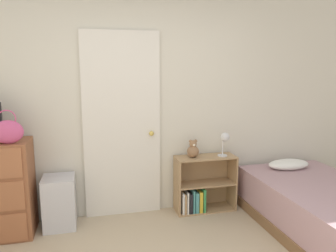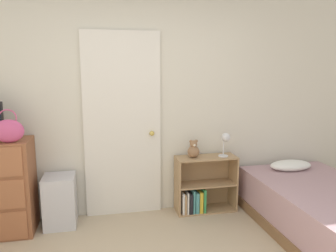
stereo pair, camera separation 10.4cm
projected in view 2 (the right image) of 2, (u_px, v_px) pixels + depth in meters
wall_back at (136, 105)px, 3.74m from camera, size 10.00×0.06×2.55m
door_closed at (123, 126)px, 3.70m from camera, size 0.86×0.09×2.09m
handbag at (9, 131)px, 3.12m from camera, size 0.28×0.11×0.33m
storage_bin at (60, 201)px, 3.52m from camera, size 0.33×0.35×0.55m
bookshelf at (201, 189)px, 3.89m from camera, size 0.71×0.28×0.66m
teddy_bear at (193, 150)px, 3.78m from camera, size 0.14×0.14×0.21m
desk_lamp at (226, 140)px, 3.80m from camera, size 0.13×0.12×0.28m
bed at (328, 212)px, 3.31m from camera, size 1.15×1.96×0.59m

